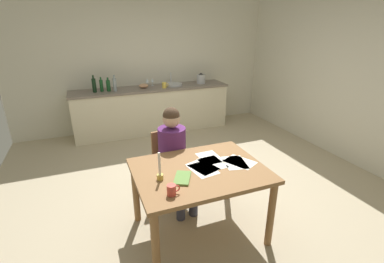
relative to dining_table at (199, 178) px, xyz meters
The scene contains 26 objects.
ground_plane 1.14m from the dining_table, 70.86° to the left, with size 5.20×5.20×0.04m, color tan.
wall_back 3.55m from the dining_table, 85.02° to the left, with size 5.20×0.12×2.60m, color beige.
wall_right 3.10m from the dining_table, 16.72° to the left, with size 0.12×5.20×2.60m, color beige.
kitchen_counter 3.13m from the dining_table, 84.44° to the left, with size 3.07×0.64×0.90m.
dining_table is the anchor object (origin of this frame).
chair_at_table 0.75m from the dining_table, 96.17° to the left, with size 0.44×0.44×0.86m.
person_seated 0.58m from the dining_table, 96.45° to the left, with size 0.36×0.61×1.19m.
coffee_mug 0.51m from the dining_table, 140.46° to the right, with size 0.11×0.08×0.09m.
candlestick 0.45m from the dining_table, behind, with size 0.06×0.06×0.27m.
book_magazine 0.27m from the dining_table, 152.32° to the right, with size 0.13×0.24×0.02m, color #618C3F.
paper_letter 0.45m from the dining_table, ahead, with size 0.21×0.30×0.00m, color white.
paper_bill 0.40m from the dining_table, ahead, with size 0.21×0.30×0.00m, color white.
paper_envelope 0.11m from the dining_table, 43.64° to the right, with size 0.21×0.30×0.00m, color white.
paper_receipt 0.20m from the dining_table, 19.61° to the left, with size 0.21×0.30×0.00m, color white.
paper_notice 0.29m from the dining_table, 43.03° to the left, with size 0.21×0.30×0.00m, color white.
paper_flyer 0.12m from the dining_table, 28.98° to the left, with size 0.21×0.30×0.00m, color white.
sink_unit 3.22m from the dining_table, 76.35° to the left, with size 0.36×0.36×0.24m.
bottle_oil 3.19m from the dining_table, 103.81° to the left, with size 0.07×0.07×0.31m.
bottle_vinegar 3.18m from the dining_table, 101.52° to the left, with size 0.06×0.06×0.26m.
bottle_wine_red 3.14m from the dining_table, 99.42° to the left, with size 0.07×0.07×0.25m.
bottle_sauce 3.07m from the dining_table, 97.57° to the left, with size 0.07×0.07×0.30m.
mixing_bowl 3.13m from the dining_table, 87.22° to the left, with size 0.18×0.18×0.08m, color tan.
stovetop_kettle 3.42m from the dining_table, 66.36° to the left, with size 0.18×0.18×0.22m.
wine_glass_near_sink 3.30m from the dining_table, 83.65° to the left, with size 0.07×0.07×0.15m.
wine_glass_by_kettle 3.29m from the dining_table, 85.48° to the left, with size 0.07×0.07×0.15m.
teacup_on_counter 3.02m from the dining_table, 79.94° to the left, with size 0.13×0.08×0.11m.
Camera 1 is at (-1.23, -3.01, 2.04)m, focal length 25.68 mm.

